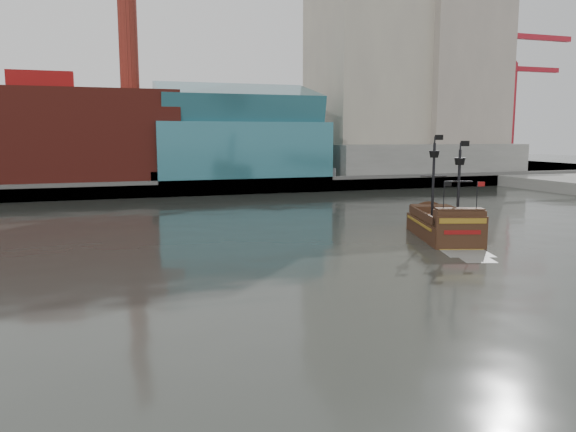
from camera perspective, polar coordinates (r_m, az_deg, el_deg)
name	(u,v)px	position (r m, az deg, el deg)	size (l,w,h in m)	color
ground	(358,308)	(33.15, 7.17, -9.21)	(400.00, 400.00, 0.00)	#262823
promenade_far	(168,177)	(121.52, -12.13, 3.90)	(220.00, 60.00, 2.00)	slate
seawall	(189,188)	(92.36, -9.98, 2.81)	(220.00, 1.00, 2.60)	#4C4C49
skyline	(195,59)	(115.49, -9.38, 15.47)	(149.00, 45.00, 62.00)	brown
crane_a	(510,95)	(144.36, 21.65, 11.38)	(22.50, 4.00, 32.25)	slate
crane_b	(513,112)	(158.00, 21.90, 9.76)	(19.10, 4.00, 26.25)	slate
pirate_ship	(444,229)	(55.96, 15.54, -1.23)	(8.32, 14.80, 10.62)	black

